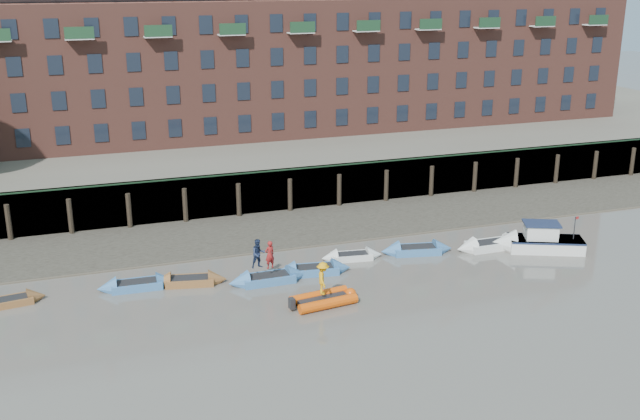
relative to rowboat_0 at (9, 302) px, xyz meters
name	(u,v)px	position (x,y,z in m)	size (l,w,h in m)	color
ground	(377,343)	(17.61, -10.72, -0.20)	(220.00, 220.00, 0.00)	#5F5A53
foreshore	(279,230)	(17.61, 7.28, -0.20)	(110.00, 8.00, 0.50)	#3D382F
mud_band	(292,246)	(17.61, 3.88, -0.20)	(110.00, 1.60, 0.10)	#4C4336
river_wall	(262,192)	(17.61, 11.66, 1.39)	(110.00, 1.23, 3.30)	#2D2A26
bank_terrace	(225,152)	(17.61, 25.28, 1.40)	(110.00, 28.00, 3.20)	#5E594D
apartment_terrace	(218,27)	(17.61, 26.28, 12.62)	(80.60, 15.56, 20.98)	brown
rowboat_0	(9,302)	(0.00, 0.00, 0.00)	(4.09, 1.71, 1.15)	brown
rowboat_1	(137,285)	(6.96, -0.02, 0.03)	(4.55, 1.48, 1.31)	teal
rowboat_2	(190,281)	(9.99, -0.39, 0.02)	(4.53, 2.08, 1.27)	brown
rowboat_3	(268,279)	(14.45, -1.62, 0.04)	(4.82, 1.44, 1.40)	teal
rowboat_4	(314,270)	(17.44, -1.19, 0.03)	(4.75, 1.96, 1.34)	teal
rowboat_5	(352,256)	(20.50, 0.25, 0.00)	(4.09, 1.66, 1.15)	silver
rowboat_6	(417,250)	(24.89, -0.14, 0.04)	(4.93, 2.25, 1.38)	teal
rowboat_7	(490,245)	(29.93, -0.95, 0.05)	(4.97, 1.45, 1.44)	silver
rib_tender	(326,299)	(16.70, -5.53, 0.08)	(3.87, 2.23, 0.66)	#D54B09
motor_launch	(531,241)	(32.28, -2.06, 0.42)	(6.24, 4.16, 2.46)	silver
person_rower_a	(270,255)	(14.55, -1.70, 1.58)	(0.62, 0.41, 1.69)	maroon
person_rower_b	(258,254)	(13.94, -1.43, 1.62)	(0.86, 0.67, 1.77)	#19233F
person_rib_crew	(323,278)	(16.54, -5.50, 1.34)	(1.20, 0.69, 1.86)	orange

